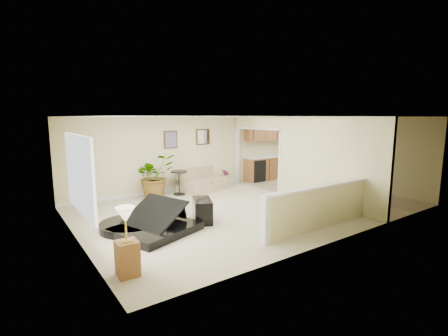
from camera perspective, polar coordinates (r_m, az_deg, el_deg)
floor at (r=9.22m, az=4.52°, el=-6.74°), size 9.00×9.00×0.00m
back_wall at (r=11.41m, az=-5.05°, el=2.67°), size 9.00×0.04×2.50m
front_wall at (r=6.95m, az=20.60°, el=-1.88°), size 9.00×0.04×2.50m
left_wall at (r=7.03m, az=-24.91°, el=-2.02°), size 0.04×6.00×2.50m
right_wall at (r=12.31m, az=20.97°, el=2.57°), size 0.04×6.00×2.50m
ceiling at (r=8.88m, az=4.72°, el=8.99°), size 9.00×6.00×0.04m
kitchen_vinyl at (r=11.43m, az=16.81°, el=-4.00°), size 2.70×6.00×0.01m
interior_partition at (r=10.37m, az=11.39°, el=1.74°), size 0.18×5.99×2.50m
pony_half_wall at (r=7.58m, az=16.24°, el=-6.48°), size 3.42×0.22×1.00m
left_window at (r=6.52m, az=-24.10°, el=-0.99°), size 0.05×2.15×1.45m
wall_art_left at (r=10.90m, az=-9.35°, el=4.94°), size 0.48×0.04×0.58m
wall_mirror at (r=11.49m, az=-3.72°, el=5.49°), size 0.55×0.04×0.55m
kitchen_cabinets at (r=13.14m, az=7.70°, el=1.78°), size 2.36×0.65×2.33m
piano at (r=7.27m, az=-12.84°, el=-5.97°), size 2.25×2.23×1.54m
piano_bench at (r=7.86m, az=-3.84°, el=-7.43°), size 0.72×0.92×0.55m
loveseat at (r=11.23m, az=-3.73°, el=-1.95°), size 1.96×1.40×0.98m
accent_table at (r=10.55m, az=-7.91°, el=-2.04°), size 0.53×0.53×0.77m
palm_plant at (r=10.39m, az=-12.11°, el=-1.37°), size 1.34×1.20×1.36m
small_plant at (r=11.65m, az=0.24°, el=-2.09°), size 0.43×0.43×0.61m
lamp_stand at (r=5.45m, az=-16.72°, el=-13.13°), size 0.34×0.34×1.12m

